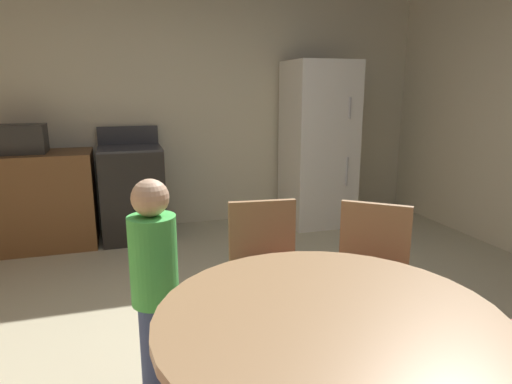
# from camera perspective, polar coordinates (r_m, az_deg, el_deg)

# --- Properties ---
(ground_plane) EXTENTS (14.00, 14.00, 0.00)m
(ground_plane) POSITION_cam_1_polar(r_m,az_deg,el_deg) (2.58, -0.12, -21.80)
(ground_plane) COLOR beige
(wall_back) EXTENTS (5.85, 0.12, 2.70)m
(wall_back) POSITION_cam_1_polar(r_m,az_deg,el_deg) (4.92, -10.14, 11.46)
(wall_back) COLOR beige
(wall_back) RESTS_ON ground
(oven_range) EXTENTS (0.60, 0.60, 1.10)m
(oven_range) POSITION_cam_1_polar(r_m,az_deg,el_deg) (4.59, -15.55, -0.06)
(oven_range) COLOR black
(oven_range) RESTS_ON ground
(refrigerator) EXTENTS (0.68, 0.68, 1.76)m
(refrigerator) POSITION_cam_1_polar(r_m,az_deg,el_deg) (4.92, 7.93, 6.05)
(refrigerator) COLOR white
(refrigerator) RESTS_ON ground
(microwave) EXTENTS (0.44, 0.32, 0.26)m
(microwave) POSITION_cam_1_polar(r_m,az_deg,el_deg) (4.58, -28.02, 6.00)
(microwave) COLOR #2D2B28
(microwave) RESTS_ON kitchen_counter
(dining_table) EXTENTS (1.15, 1.15, 0.76)m
(dining_table) POSITION_cam_1_polar(r_m,az_deg,el_deg) (1.61, 9.27, -20.16)
(dining_table) COLOR #9E754C
(dining_table) RESTS_ON ground
(chair_northeast) EXTENTS (0.56, 0.56, 0.87)m
(chair_northeast) POSITION_cam_1_polar(r_m,az_deg,el_deg) (2.51, 14.36, -10.21)
(chair_northeast) COLOR #9E754C
(chair_northeast) RESTS_ON ground
(chair_north) EXTENTS (0.44, 0.44, 0.87)m
(chair_north) POSITION_cam_1_polar(r_m,az_deg,el_deg) (2.48, 1.33, -10.02)
(chair_north) COLOR #9E754C
(chair_north) RESTS_ON ground
(person_child) EXTENTS (0.30, 0.30, 1.09)m
(person_child) POSITION_cam_1_polar(r_m,az_deg,el_deg) (2.17, -12.80, -11.72)
(person_child) COLOR #3D4C84
(person_child) RESTS_ON ground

